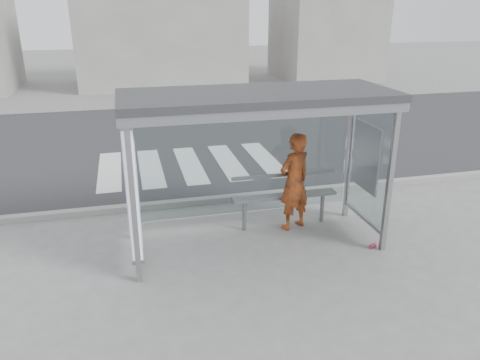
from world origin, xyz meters
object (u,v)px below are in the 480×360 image
object	(u,v)px
soda_can	(373,246)
person	(294,182)
bus_shelter	(234,132)
bench	(284,196)

from	to	relation	value
soda_can	person	bearing A→B (deg)	134.30
bus_shelter	person	world-z (taller)	bus_shelter
person	soda_can	xyz separation A→B (m)	(1.05, -1.07, -0.86)
person	soda_can	bearing A→B (deg)	112.25
person	bench	distance (m)	0.36
bench	person	bearing A→B (deg)	-41.34
person	bench	world-z (taller)	person
bench	soda_can	world-z (taller)	bench
bench	soda_can	size ratio (longest dim) A/B	15.03
person	soda_can	world-z (taller)	person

